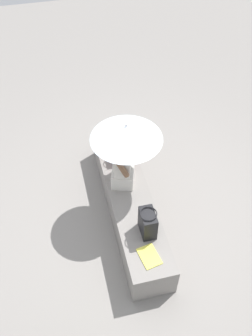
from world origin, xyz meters
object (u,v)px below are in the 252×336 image
object	(u,v)px
person_seated	(123,161)
tote_bag_canvas	(118,151)
parasol	(126,132)
magazine	(149,256)
handbag_black	(148,223)
shoulder_bag_spare	(119,134)

from	to	relation	value
person_seated	tote_bag_canvas	distance (m)	0.49
person_seated	tote_bag_canvas	world-z (taller)	person_seated
parasol	magazine	distance (m)	1.43
tote_bag_canvas	magazine	world-z (taller)	tote_bag_canvas
handbag_black	magazine	bearing A→B (deg)	168.50
handbag_black	tote_bag_canvas	size ratio (longest dim) A/B	1.24
person_seated	tote_bag_canvas	xyz separation A→B (m)	(0.42, -0.03, -0.24)
tote_bag_canvas	shoulder_bag_spare	distance (m)	0.33
handbag_black	shoulder_bag_spare	bearing A→B (deg)	-0.98
person_seated	handbag_black	world-z (taller)	person_seated
handbag_black	tote_bag_canvas	bearing A→B (deg)	2.92
parasol	magazine	bearing A→B (deg)	179.40
person_seated	parasol	xyz separation A→B (m)	(-0.01, -0.04, 0.48)
parasol	handbag_black	size ratio (longest dim) A/B	2.72
handbag_black	parasol	bearing A→B (deg)	3.80
shoulder_bag_spare	magazine	bearing A→B (deg)	177.19
magazine	person_seated	bearing A→B (deg)	-8.95
person_seated	handbag_black	bearing A→B (deg)	-173.32
parasol	handbag_black	distance (m)	1.07
parasol	tote_bag_canvas	bearing A→B (deg)	1.28
parasol	magazine	xyz separation A→B (m)	(-1.14, 0.01, -0.86)
magazine	tote_bag_canvas	bearing A→B (deg)	-10.58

